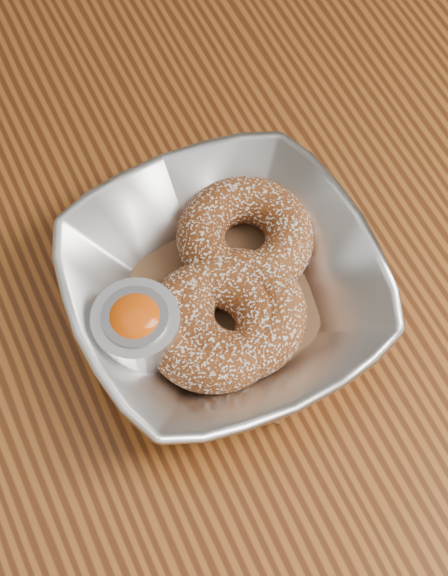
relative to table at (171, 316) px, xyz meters
name	(u,v)px	position (x,y,z in m)	size (l,w,h in m)	color
ground_plane	(194,498)	(0.00, 0.00, -0.65)	(4.00, 4.00, 0.00)	#565659
table	(171,316)	(0.00, 0.00, 0.00)	(1.20, 0.80, 0.75)	brown
serving_bowl	(224,290)	(0.02, -0.05, 0.13)	(0.22, 0.22, 0.05)	silver
parchment	(224,301)	(0.02, -0.05, 0.11)	(0.14, 0.14, 0.00)	brown
donut_back	(245,237)	(0.06, -0.02, 0.13)	(0.10, 0.10, 0.04)	brown
donut_front	(235,314)	(0.02, -0.08, 0.13)	(0.10, 0.10, 0.04)	brown
donut_extra	(214,326)	(0.01, -0.08, 0.13)	(0.10, 0.10, 0.04)	brown
ramekin	(137,329)	(-0.04, -0.06, 0.13)	(0.06, 0.06, 0.05)	silver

